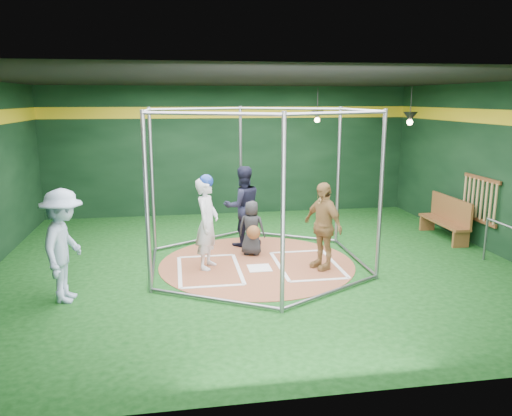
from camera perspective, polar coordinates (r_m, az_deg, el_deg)
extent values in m
cube|color=#0C350E|center=(9.83, 0.10, -6.46)|extent=(10.00, 9.00, 0.02)
cube|color=black|center=(9.31, 0.10, 14.45)|extent=(10.00, 9.00, 0.02)
cube|color=black|center=(13.83, -2.99, 6.51)|extent=(10.00, 0.10, 3.50)
cube|color=black|center=(5.12, 8.45, -3.81)|extent=(10.00, 0.10, 3.50)
cube|color=black|center=(11.35, 25.91, 3.98)|extent=(0.10, 9.00, 3.50)
cube|color=gold|center=(13.74, -3.03, 10.85)|extent=(10.00, 0.01, 0.30)
cube|color=gold|center=(11.25, 26.30, 9.27)|extent=(0.01, 9.00, 0.30)
cylinder|color=brown|center=(9.83, 0.10, -6.37)|extent=(3.80, 3.80, 0.01)
cube|color=white|center=(9.54, 0.39, -6.87)|extent=(0.43, 0.43, 0.01)
cube|color=white|center=(10.29, -5.71, -5.49)|extent=(1.10, 0.07, 0.01)
cube|color=white|center=(8.69, -4.96, -8.91)|extent=(1.10, 0.07, 0.01)
cube|color=white|center=(9.47, -8.71, -7.19)|extent=(0.07, 1.70, 0.01)
cube|color=white|center=(9.53, -2.04, -6.90)|extent=(0.07, 1.70, 0.01)
cube|color=white|center=(10.57, 4.66, -4.99)|extent=(1.10, 0.07, 0.01)
cube|color=white|center=(9.02, 7.29, -8.15)|extent=(1.10, 0.07, 0.01)
cube|color=white|center=(9.66, 2.70, -6.64)|extent=(0.07, 1.70, 0.01)
cube|color=white|center=(9.94, 8.95, -6.23)|extent=(0.07, 1.70, 0.01)
cylinder|color=gray|center=(11.04, 9.37, 3.55)|extent=(0.07, 0.07, 3.00)
cylinder|color=gray|center=(11.70, -1.76, 4.20)|extent=(0.07, 0.07, 3.00)
cylinder|color=gray|center=(10.47, -11.79, 2.98)|extent=(0.07, 0.07, 3.00)
cylinder|color=gray|center=(8.21, -12.39, 0.39)|extent=(0.07, 0.07, 3.00)
cylinder|color=gray|center=(7.24, 3.10, -0.94)|extent=(0.07, 0.07, 3.00)
cylinder|color=gray|center=(8.92, 14.07, 1.26)|extent=(0.07, 0.07, 3.00)
cylinder|color=gray|center=(11.19, 3.75, 11.26)|extent=(2.02, 1.20, 0.06)
cylinder|color=gray|center=(11.62, 3.55, -3.19)|extent=(2.02, 1.20, 0.06)
cylinder|color=gray|center=(10.92, -6.69, 11.18)|extent=(2.02, 1.20, 0.06)
cylinder|color=gray|center=(11.35, -6.32, -3.62)|extent=(2.02, 1.20, 0.06)
cylinder|color=gray|center=(9.19, -12.47, 10.76)|extent=(0.06, 2.30, 0.06)
cylinder|color=gray|center=(9.70, -11.67, -6.61)|extent=(0.06, 2.30, 0.06)
cylinder|color=gray|center=(7.47, -5.35, 10.68)|extent=(2.02, 1.20, 0.06)
cylinder|color=gray|center=(8.09, -4.93, -10.30)|extent=(2.02, 1.20, 0.06)
cylinder|color=gray|center=(7.87, 9.53, 10.65)|extent=(2.02, 1.20, 0.06)
cylinder|color=gray|center=(8.46, 8.82, -9.37)|extent=(2.02, 1.20, 0.06)
cylinder|color=gray|center=(9.83, 11.84, 10.88)|extent=(0.06, 2.30, 0.06)
cylinder|color=gray|center=(10.31, 11.13, -5.44)|extent=(0.06, 2.30, 0.06)
cube|color=brown|center=(11.68, 24.44, 3.08)|extent=(0.05, 1.25, 0.08)
cube|color=brown|center=(11.84, 24.05, -1.22)|extent=(0.05, 1.25, 0.08)
cylinder|color=tan|center=(11.30, 25.68, 0.36)|extent=(0.06, 0.06, 0.85)
cylinder|color=tan|center=(11.42, 25.24, 0.52)|extent=(0.06, 0.06, 0.85)
cylinder|color=tan|center=(11.55, 24.80, 0.68)|extent=(0.06, 0.06, 0.85)
cylinder|color=tan|center=(11.68, 24.37, 0.84)|extent=(0.06, 0.06, 0.85)
cylinder|color=tan|center=(11.80, 23.96, 0.99)|extent=(0.06, 0.06, 0.85)
cylinder|color=tan|center=(11.93, 23.55, 1.14)|extent=(0.06, 0.06, 0.85)
cylinder|color=tan|center=(12.06, 23.15, 1.29)|extent=(0.06, 0.06, 0.85)
cylinder|color=tan|center=(12.19, 22.76, 1.43)|extent=(0.06, 0.06, 0.85)
cone|color=black|center=(13.32, 7.02, 10.52)|extent=(0.34, 0.34, 0.22)
sphere|color=#FFD899|center=(13.32, 7.00, 9.96)|extent=(0.14, 0.14, 0.14)
cylinder|color=black|center=(13.31, 7.06, 12.02)|extent=(0.02, 0.02, 0.70)
cone|color=black|center=(12.48, 17.21, 9.94)|extent=(0.34, 0.34, 0.22)
sphere|color=#FFD899|center=(12.48, 17.17, 9.35)|extent=(0.14, 0.14, 0.14)
cylinder|color=black|center=(12.47, 17.32, 11.55)|extent=(0.02, 0.02, 0.70)
imported|color=silver|center=(9.39, -5.61, -1.78)|extent=(0.62, 0.74, 1.73)
sphere|color=navy|center=(9.23, -5.72, 3.05)|extent=(0.26, 0.26, 0.26)
imported|color=tan|center=(9.43, 7.63, -2.02)|extent=(0.78, 1.05, 1.65)
imported|color=black|center=(10.22, -0.50, -2.28)|extent=(0.65, 0.55, 1.13)
sphere|color=brown|center=(9.99, -0.28, -2.79)|extent=(0.28, 0.28, 0.28)
imported|color=black|center=(10.81, -1.53, 0.21)|extent=(0.96, 0.81, 1.75)
imported|color=#9DB3CF|center=(8.41, -21.10, -4.06)|extent=(0.81, 1.25, 1.81)
cube|color=brown|center=(12.27, 20.65, -1.51)|extent=(0.39, 1.66, 0.06)
cube|color=brown|center=(12.28, 21.39, -0.10)|extent=(0.06, 1.66, 0.55)
cube|color=brown|center=(11.71, 22.35, -3.32)|extent=(0.37, 0.07, 0.37)
cube|color=brown|center=(12.94, 18.98, -1.62)|extent=(0.37, 0.07, 0.37)
cylinder|color=slate|center=(10.96, 24.76, -3.21)|extent=(0.05, 0.05, 0.87)
cylinder|color=slate|center=(10.48, 26.42, -1.71)|extent=(0.05, 0.96, 0.05)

